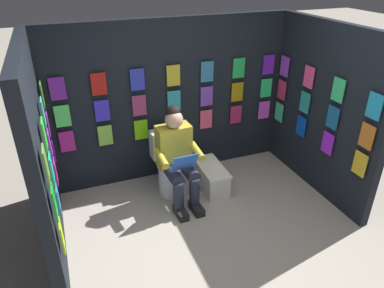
# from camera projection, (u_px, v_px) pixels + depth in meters

# --- Properties ---
(ground_plane) EXTENTS (30.00, 30.00, 0.00)m
(ground_plane) POSITION_uv_depth(u_px,v_px,m) (237.00, 266.00, 3.49)
(ground_plane) COLOR #B2A899
(display_wall_back) EXTENTS (3.18, 0.14, 2.06)m
(display_wall_back) POSITION_uv_depth(u_px,v_px,m) (172.00, 101.00, 4.59)
(display_wall_back) COLOR black
(display_wall_back) RESTS_ON ground
(display_wall_left) EXTENTS (0.14, 1.87, 2.06)m
(display_wall_left) POSITION_uv_depth(u_px,v_px,m) (323.00, 111.00, 4.29)
(display_wall_left) COLOR black
(display_wall_left) RESTS_ON ground
(display_wall_right) EXTENTS (0.14, 1.87, 2.06)m
(display_wall_right) POSITION_uv_depth(u_px,v_px,m) (42.00, 159.00, 3.27)
(display_wall_right) COLOR black
(display_wall_right) RESTS_ON ground
(toilet) EXTENTS (0.41, 0.56, 0.77)m
(toilet) POSITION_uv_depth(u_px,v_px,m) (171.00, 167.00, 4.48)
(toilet) COLOR white
(toilet) RESTS_ON ground
(person_reading) EXTENTS (0.54, 0.70, 1.19)m
(person_reading) POSITION_uv_depth(u_px,v_px,m) (178.00, 157.00, 4.17)
(person_reading) COLOR gold
(person_reading) RESTS_ON ground
(comic_longbox_near) EXTENTS (0.31, 0.63, 0.32)m
(comic_longbox_near) POSITION_uv_depth(u_px,v_px,m) (211.00, 177.00, 4.59)
(comic_longbox_near) COLOR white
(comic_longbox_near) RESTS_ON ground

